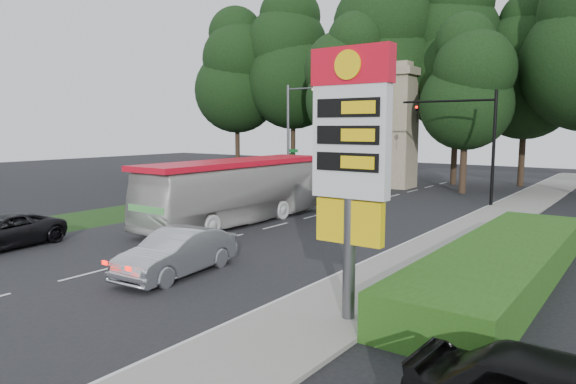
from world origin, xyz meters
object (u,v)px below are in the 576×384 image
Objects in this scene: suv_charcoal at (0,232)px; sedan_silver at (177,253)px; transit_bus at (237,192)px; traffic_signal_mast at (473,131)px; streetlight_signs at (291,134)px; gas_station_pylon at (351,147)px; monument at (398,125)px.

sedan_silver is at bearing 4.29° from suv_charcoal.
transit_bus reaches higher than sedan_silver.
transit_bus is 9.45m from sedan_silver.
traffic_signal_mast is 0.90× the size of streetlight_signs.
traffic_signal_mast reaches higher than gas_station_pylon.
gas_station_pylon reaches higher than transit_bus.
sedan_silver is at bearing -64.31° from streetlight_signs.
gas_station_pylon is at bearing -51.04° from streetlight_signs.
monument reaches higher than suv_charcoal.
monument is 29.99m from suv_charcoal.
transit_bus reaches higher than suv_charcoal.
streetlight_signs is (-12.67, -1.99, -0.23)m from traffic_signal_mast.
traffic_signal_mast is (-3.52, 22.00, 0.22)m from gas_station_pylon.
streetlight_signs is at bearing -171.08° from traffic_signal_mast.
sedan_silver reaches higher than suv_charcoal.
gas_station_pylon is at bearing -68.20° from monument.
traffic_signal_mast is 26.51m from suv_charcoal.
monument is at bearing 58.03° from streetlight_signs.
sedan_silver is at bearing -60.45° from transit_bus.
traffic_signal_mast is at bearing 75.42° from sedan_silver.
gas_station_pylon is 22.29m from traffic_signal_mast.
traffic_signal_mast is 0.72× the size of monument.
gas_station_pylon is 7.66m from sedan_silver.
suv_charcoal is (-8.69, -1.68, -0.08)m from sedan_silver.
streetlight_signs is at bearing 85.47° from suv_charcoal.
streetlight_signs is at bearing 128.96° from gas_station_pylon.
monument is 19.80m from transit_bus.
streetlight_signs is at bearing 112.96° from transit_bus.
monument is (-11.20, 28.01, 0.66)m from gas_station_pylon.
streetlight_signs reaches higher than gas_station_pylon.
traffic_signal_mast is 22.26m from sedan_silver.
monument is 0.86× the size of transit_bus.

